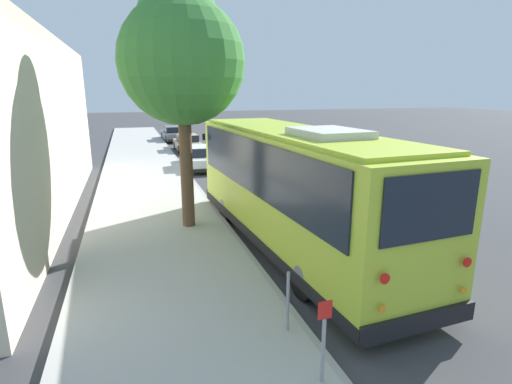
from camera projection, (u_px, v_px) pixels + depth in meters
name	position (u px, v px, depth m)	size (l,w,h in m)	color
ground_plane	(290.00, 244.00, 11.90)	(160.00, 160.00, 0.00)	#3D3D3F
sidewalk_slab	(162.00, 256.00, 10.78)	(80.00, 4.35, 0.15)	#B2AFA8
curb_strip	(242.00, 247.00, 11.44)	(80.00, 0.14, 0.15)	#9D9A94
shuttle_bus	(293.00, 182.00, 11.26)	(10.46, 3.26, 3.56)	#ADC633
parked_sedan_white	(202.00, 158.00, 23.46)	(4.63, 1.82, 1.30)	silver
parked_sedan_tan	(187.00, 143.00, 30.06)	(4.15, 1.77, 1.27)	tan
parked_sedan_gray	(173.00, 134.00, 36.29)	(4.75, 1.91, 1.31)	slate
street_tree	(181.00, 54.00, 11.87)	(3.77, 3.77, 7.56)	brown
sign_post_near	(324.00, 341.00, 5.88)	(0.06, 0.22, 1.34)	gray
sign_post_far	(288.00, 302.00, 7.20)	(0.06, 0.06, 1.16)	gray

